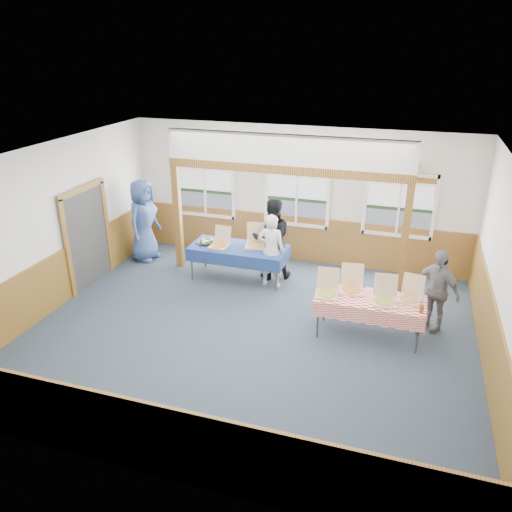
# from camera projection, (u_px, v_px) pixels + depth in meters

# --- Properties ---
(floor) EXTENTS (8.00, 8.00, 0.00)m
(floor) POSITION_uv_depth(u_px,v_px,m) (251.00, 331.00, 9.15)
(floor) COLOR #26303E
(floor) RESTS_ON ground
(ceiling) EXTENTS (8.00, 8.00, 0.00)m
(ceiling) POSITION_uv_depth(u_px,v_px,m) (250.00, 158.00, 7.88)
(ceiling) COLOR white
(ceiling) RESTS_ON wall_back
(wall_back) EXTENTS (8.00, 0.00, 8.00)m
(wall_back) POSITION_uv_depth(u_px,v_px,m) (297.00, 196.00, 11.58)
(wall_back) COLOR silver
(wall_back) RESTS_ON floor
(wall_front) EXTENTS (8.00, 0.00, 8.00)m
(wall_front) POSITION_uv_depth(u_px,v_px,m) (150.00, 369.00, 5.45)
(wall_front) COLOR silver
(wall_front) RESTS_ON floor
(wall_left) EXTENTS (0.00, 8.00, 8.00)m
(wall_left) POSITION_uv_depth(u_px,v_px,m) (54.00, 227.00, 9.63)
(wall_left) COLOR silver
(wall_left) RESTS_ON floor
(wall_right) EXTENTS (0.00, 8.00, 8.00)m
(wall_right) POSITION_uv_depth(u_px,v_px,m) (506.00, 283.00, 7.40)
(wall_right) COLOR silver
(wall_right) RESTS_ON floor
(wainscot_back) EXTENTS (7.98, 0.05, 1.10)m
(wainscot_back) POSITION_uv_depth(u_px,v_px,m) (296.00, 238.00, 11.97)
(wainscot_back) COLOR brown
(wainscot_back) RESTS_ON floor
(wainscot_front) EXTENTS (7.98, 0.05, 1.10)m
(wainscot_front) POSITION_uv_depth(u_px,v_px,m) (159.00, 441.00, 5.89)
(wainscot_front) COLOR brown
(wainscot_front) RESTS_ON floor
(wainscot_left) EXTENTS (0.05, 6.98, 1.10)m
(wainscot_left) POSITION_uv_depth(u_px,v_px,m) (63.00, 276.00, 10.04)
(wainscot_left) COLOR brown
(wainscot_left) RESTS_ON floor
(wainscot_right) EXTENTS (0.05, 6.98, 1.10)m
(wainscot_right) POSITION_uv_depth(u_px,v_px,m) (491.00, 342.00, 7.83)
(wainscot_right) COLOR brown
(wainscot_right) RESTS_ON floor
(cased_opening) EXTENTS (0.06, 1.30, 2.10)m
(cased_opening) POSITION_uv_depth(u_px,v_px,m) (87.00, 238.00, 10.62)
(cased_opening) COLOR #353535
(cased_opening) RESTS_ON wall_left
(window_left) EXTENTS (1.56, 0.10, 1.46)m
(window_left) POSITION_uv_depth(u_px,v_px,m) (205.00, 185.00, 12.15)
(window_left) COLOR white
(window_left) RESTS_ON wall_back
(window_mid) EXTENTS (1.56, 0.10, 1.46)m
(window_mid) POSITION_uv_depth(u_px,v_px,m) (297.00, 193.00, 11.51)
(window_mid) COLOR white
(window_mid) RESTS_ON wall_back
(window_right) EXTENTS (1.56, 0.10, 1.46)m
(window_right) POSITION_uv_depth(u_px,v_px,m) (400.00, 202.00, 10.87)
(window_right) COLOR white
(window_right) RESTS_ON wall_back
(post_left) EXTENTS (0.15, 0.15, 2.40)m
(post_left) POSITION_uv_depth(u_px,v_px,m) (178.00, 217.00, 11.38)
(post_left) COLOR #5B2914
(post_left) RESTS_ON floor
(post_right) EXTENTS (0.15, 0.15, 2.40)m
(post_right) POSITION_uv_depth(u_px,v_px,m) (404.00, 242.00, 9.99)
(post_right) COLOR #5B2914
(post_right) RESTS_ON floor
(cross_beam) EXTENTS (5.15, 0.18, 0.18)m
(cross_beam) POSITION_uv_depth(u_px,v_px,m) (285.00, 170.00, 10.18)
(cross_beam) COLOR #5B2914
(cross_beam) RESTS_ON post_left
(table_left) EXTENTS (2.31, 1.64, 0.76)m
(table_left) POSITION_uv_depth(u_px,v_px,m) (238.00, 249.00, 10.94)
(table_left) COLOR #353535
(table_left) RESTS_ON floor
(table_right) EXTENTS (2.04, 1.35, 0.76)m
(table_right) POSITION_uv_depth(u_px,v_px,m) (370.00, 301.00, 8.75)
(table_right) COLOR #353535
(table_right) RESTS_ON floor
(pizza_box_a) EXTENTS (0.40, 0.48, 0.41)m
(pizza_box_a) POSITION_uv_depth(u_px,v_px,m) (220.00, 244.00, 10.91)
(pizza_box_a) COLOR beige
(pizza_box_a) RESTS_ON table_left
(pizza_box_b) EXTENTS (0.52, 0.59, 0.46)m
(pizza_box_b) POSITION_uv_depth(u_px,v_px,m) (256.00, 243.00, 10.94)
(pizza_box_b) COLOR beige
(pizza_box_b) RESTS_ON table_left
(pizza_box_c) EXTENTS (0.44, 0.52, 0.43)m
(pizza_box_c) POSITION_uv_depth(u_px,v_px,m) (327.00, 291.00, 8.83)
(pizza_box_c) COLOR beige
(pizza_box_c) RESTS_ON table_right
(pizza_box_d) EXTENTS (0.47, 0.54, 0.44)m
(pizza_box_d) POSITION_uv_depth(u_px,v_px,m) (352.00, 287.00, 8.97)
(pizza_box_d) COLOR beige
(pizza_box_d) RESTS_ON table_right
(pizza_box_e) EXTENTS (0.45, 0.53, 0.44)m
(pizza_box_e) POSITION_uv_depth(u_px,v_px,m) (385.00, 299.00, 8.57)
(pizza_box_e) COLOR beige
(pizza_box_e) RESTS_ON table_right
(pizza_box_f) EXTENTS (0.45, 0.52, 0.41)m
(pizza_box_f) POSITION_uv_depth(u_px,v_px,m) (410.00, 297.00, 8.64)
(pizza_box_f) COLOR beige
(pizza_box_f) RESTS_ON table_right
(veggie_tray) EXTENTS (0.43, 0.43, 0.10)m
(veggie_tray) POSITION_uv_depth(u_px,v_px,m) (207.00, 242.00, 11.12)
(veggie_tray) COLOR black
(veggie_tray) RESTS_ON table_left
(drink_glass) EXTENTS (0.07, 0.07, 0.15)m
(drink_glass) POSITION_uv_depth(u_px,v_px,m) (422.00, 309.00, 8.24)
(drink_glass) COLOR #914B18
(drink_glass) RESTS_ON table_right
(woman_white) EXTENTS (0.60, 0.39, 1.63)m
(woman_white) POSITION_uv_depth(u_px,v_px,m) (271.00, 251.00, 10.55)
(woman_white) COLOR silver
(woman_white) RESTS_ON floor
(woman_black) EXTENTS (1.07, 0.95, 1.82)m
(woman_black) POSITION_uv_depth(u_px,v_px,m) (272.00, 239.00, 10.96)
(woman_black) COLOR black
(woman_black) RESTS_ON floor
(man_blue) EXTENTS (0.72, 1.02, 1.97)m
(man_blue) POSITION_uv_depth(u_px,v_px,m) (144.00, 220.00, 11.84)
(man_blue) COLOR #38538D
(man_blue) RESTS_ON floor
(person_grey) EXTENTS (0.96, 0.85, 1.56)m
(person_grey) POSITION_uv_depth(u_px,v_px,m) (436.00, 290.00, 8.97)
(person_grey) COLOR slate
(person_grey) RESTS_ON floor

